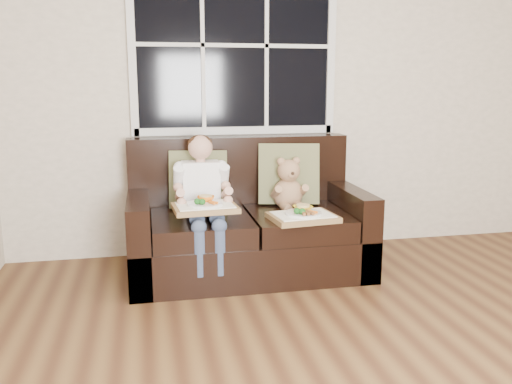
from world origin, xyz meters
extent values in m
cube|color=beige|center=(0.00, 2.50, 1.35)|extent=(4.50, 0.02, 2.70)
cube|color=black|center=(-0.44, 2.48, 1.65)|extent=(1.50, 0.02, 1.25)
cube|color=silver|center=(-0.44, 2.47, 0.99)|extent=(1.58, 0.04, 0.06)
cube|color=silver|center=(-1.22, 2.47, 1.65)|extent=(0.06, 0.04, 1.37)
cube|color=silver|center=(0.34, 2.47, 1.65)|extent=(0.06, 0.04, 1.37)
cube|color=silver|center=(-0.44, 2.47, 1.65)|extent=(1.50, 0.03, 0.03)
cube|color=black|center=(-0.44, 1.95, 0.15)|extent=(1.70, 0.90, 0.30)
cube|color=black|center=(-1.22, 1.95, 0.30)|extent=(0.15, 0.90, 0.60)
cube|color=black|center=(0.33, 1.95, 0.30)|extent=(0.15, 0.90, 0.60)
cube|color=black|center=(-0.44, 2.33, 0.63)|extent=(1.70, 0.18, 0.66)
cube|color=black|center=(-0.79, 1.87, 0.38)|extent=(0.68, 0.72, 0.15)
cube|color=black|center=(-0.09, 1.87, 0.38)|extent=(0.68, 0.72, 0.15)
cube|color=#646A41|center=(-0.77, 2.17, 0.66)|extent=(0.45, 0.26, 0.44)
cube|color=#646A41|center=(-0.08, 2.17, 0.68)|extent=(0.49, 0.30, 0.47)
cube|color=white|center=(-0.77, 2.00, 0.64)|extent=(0.26, 0.16, 0.36)
sphere|color=tan|center=(-0.77, 1.99, 0.92)|extent=(0.17, 0.17, 0.17)
ellipsoid|color=#321D10|center=(-0.77, 2.00, 0.95)|extent=(0.17, 0.17, 0.12)
cylinder|color=#35415C|center=(-0.84, 1.80, 0.50)|extent=(0.10, 0.32, 0.10)
cylinder|color=#35415C|center=(-0.71, 1.80, 0.50)|extent=(0.10, 0.32, 0.10)
cylinder|color=#35415C|center=(-0.84, 1.54, 0.30)|extent=(0.09, 0.09, 0.30)
cylinder|color=#35415C|center=(-0.71, 1.54, 0.30)|extent=(0.09, 0.09, 0.30)
cylinder|color=tan|center=(-0.93, 1.88, 0.68)|extent=(0.07, 0.32, 0.25)
cylinder|color=tan|center=(-0.62, 1.88, 0.68)|extent=(0.07, 0.32, 0.25)
ellipsoid|color=#987450|center=(-0.12, 2.04, 0.55)|extent=(0.24, 0.20, 0.24)
sphere|color=#987450|center=(-0.12, 2.03, 0.73)|extent=(0.18, 0.18, 0.17)
sphere|color=#987450|center=(-0.18, 2.03, 0.80)|extent=(0.06, 0.06, 0.06)
sphere|color=#987450|center=(-0.06, 2.03, 0.80)|extent=(0.06, 0.06, 0.06)
sphere|color=#987450|center=(-0.12, 1.96, 0.71)|extent=(0.06, 0.06, 0.06)
sphere|color=black|center=(-0.12, 1.94, 0.72)|extent=(0.03, 0.03, 0.03)
cylinder|color=#987450|center=(-0.17, 1.92, 0.48)|extent=(0.07, 0.13, 0.06)
cylinder|color=#987450|center=(-0.07, 1.92, 0.48)|extent=(0.07, 0.13, 0.06)
cube|color=olive|center=(-0.78, 1.67, 0.56)|extent=(0.44, 0.34, 0.03)
cube|color=white|center=(-0.78, 1.67, 0.58)|extent=(0.38, 0.29, 0.01)
cylinder|color=silver|center=(-0.78, 1.66, 0.59)|extent=(0.24, 0.24, 0.01)
imported|color=orange|center=(-0.77, 1.71, 0.62)|extent=(0.12, 0.12, 0.04)
cylinder|color=#E1C57B|center=(-0.77, 1.71, 0.62)|extent=(0.09, 0.09, 0.02)
ellipsoid|color=#1F631F|center=(-0.84, 1.63, 0.62)|extent=(0.04, 0.04, 0.04)
ellipsoid|color=#1F631F|center=(-0.81, 1.61, 0.62)|extent=(0.04, 0.04, 0.04)
cylinder|color=orange|center=(-0.74, 1.62, 0.61)|extent=(0.05, 0.06, 0.02)
cube|color=olive|center=(-0.12, 1.66, 0.47)|extent=(0.47, 0.38, 0.04)
cube|color=white|center=(-0.12, 1.66, 0.49)|extent=(0.41, 0.32, 0.01)
cylinder|color=silver|center=(-0.12, 1.65, 0.50)|extent=(0.25, 0.25, 0.02)
imported|color=yellow|center=(-0.11, 1.69, 0.52)|extent=(0.14, 0.14, 0.03)
cylinder|color=#E1C57B|center=(-0.11, 1.69, 0.53)|extent=(0.09, 0.09, 0.02)
ellipsoid|color=#1F631F|center=(-0.17, 1.60, 0.53)|extent=(0.05, 0.05, 0.04)
ellipsoid|color=#1F631F|center=(-0.14, 1.59, 0.53)|extent=(0.05, 0.05, 0.04)
cylinder|color=orange|center=(-0.07, 1.60, 0.52)|extent=(0.05, 0.07, 0.02)
cylinder|color=brown|center=(-0.12, 1.58, 0.52)|extent=(0.03, 0.09, 0.02)
camera|label=1|loc=(-1.15, -1.79, 1.39)|focal=38.00mm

